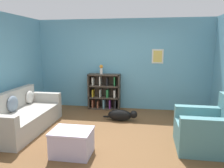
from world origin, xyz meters
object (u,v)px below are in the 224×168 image
object	(u,v)px
dog	(121,115)
bookshelf	(105,92)
vase	(101,69)
recliner_chair	(208,130)
coffee_table	(72,142)
couch	(21,117)

from	to	relation	value
dog	bookshelf	bearing A→B (deg)	122.74
vase	dog	bearing A→B (deg)	-53.06
recliner_chair	coffee_table	bearing A→B (deg)	-165.52
coffee_table	vase	world-z (taller)	vase
coffee_table	vase	distance (m)	2.94
couch	dog	size ratio (longest dim) A/B	2.30
coffee_table	vase	size ratio (longest dim) A/B	2.54
couch	coffee_table	world-z (taller)	couch
coffee_table	vase	bearing A→B (deg)	91.76
bookshelf	coffee_table	world-z (taller)	bookshelf
couch	bookshelf	bearing A→B (deg)	51.96
bookshelf	vase	distance (m)	0.70
recliner_chair	dog	xyz separation A→B (m)	(-1.73, 1.23, -0.21)
coffee_table	dog	bearing A→B (deg)	71.14
vase	recliner_chair	bearing A→B (deg)	-41.73
bookshelf	coffee_table	size ratio (longest dim) A/B	1.51
couch	dog	distance (m)	2.33
couch	vase	world-z (taller)	vase
dog	vase	size ratio (longest dim) A/B	3.28
couch	bookshelf	xyz separation A→B (m)	(1.50, 1.91, 0.19)
recliner_chair	coffee_table	xyz separation A→B (m)	(-2.35, -0.61, -0.12)
bookshelf	coffee_table	distance (m)	2.82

